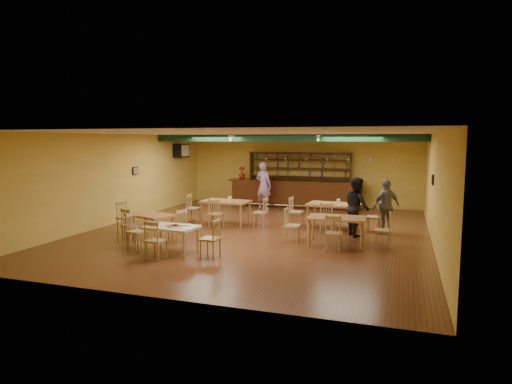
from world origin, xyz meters
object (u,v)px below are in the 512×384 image
(bar_counter, at_px, (296,194))
(dining_table_d, at_px, (336,231))
(dining_table_c, at_px, (150,226))
(dining_table_b, at_px, (333,216))
(near_table, at_px, (172,240))
(patron_bar, at_px, (264,186))
(dining_table_a, at_px, (226,212))
(patron_right_a, at_px, (357,206))

(bar_counter, height_order, dining_table_d, bar_counter)
(bar_counter, xyz_separation_m, dining_table_c, (-2.66, -6.90, -0.22))
(bar_counter, bearing_deg, dining_table_b, -61.20)
(near_table, xyz_separation_m, patron_bar, (0.03, 7.45, 0.62))
(dining_table_c, xyz_separation_m, patron_bar, (1.51, 6.08, 0.62))
(dining_table_c, bearing_deg, dining_table_a, 82.58)
(patron_bar, relative_size, patron_right_a, 1.11)
(near_table, height_order, patron_bar, patron_bar)
(dining_table_a, xyz_separation_m, dining_table_d, (3.95, -1.81, -0.01))
(bar_counter, bearing_deg, dining_table_a, -108.01)
(dining_table_a, distance_m, dining_table_c, 2.92)
(patron_bar, bearing_deg, dining_table_a, 102.65)
(dining_table_b, distance_m, dining_table_d, 2.18)
(dining_table_a, bearing_deg, patron_bar, 88.14)
(dining_table_a, bearing_deg, dining_table_d, -22.49)
(dining_table_b, bearing_deg, near_table, -122.56)
(dining_table_c, distance_m, patron_bar, 6.29)
(bar_counter, relative_size, patron_right_a, 3.28)
(dining_table_b, height_order, near_table, dining_table_b)
(dining_table_a, height_order, patron_right_a, patron_right_a)
(dining_table_d, bearing_deg, patron_bar, 122.28)
(near_table, relative_size, patron_right_a, 0.73)
(near_table, bearing_deg, dining_table_c, 141.78)
(near_table, xyz_separation_m, patron_right_a, (4.14, 3.54, 0.53))
(bar_counter, height_order, patron_bar, patron_bar)
(dining_table_b, height_order, dining_table_d, dining_table_b)
(dining_table_a, bearing_deg, dining_table_b, 7.53)
(dining_table_c, relative_size, patron_right_a, 0.79)
(dining_table_c, distance_m, patron_right_a, 6.05)
(dining_table_a, bearing_deg, patron_right_a, -3.97)
(dining_table_a, relative_size, dining_table_b, 0.98)
(dining_table_d, bearing_deg, dining_table_a, 152.43)
(near_table, bearing_deg, dining_table_b, 57.01)
(patron_right_a, bearing_deg, dining_table_c, 83.10)
(bar_counter, relative_size, near_table, 4.47)
(patron_right_a, bearing_deg, dining_table_d, 135.51)
(dining_table_a, relative_size, dining_table_c, 1.14)
(dining_table_a, xyz_separation_m, near_table, (0.21, -4.00, -0.05))
(dining_table_d, bearing_deg, near_table, -152.61)
(dining_table_b, bearing_deg, bar_counter, 123.84)
(dining_table_a, distance_m, patron_right_a, 4.40)
(bar_counter, distance_m, dining_table_a, 4.49)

